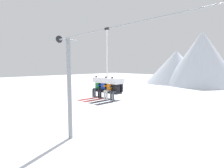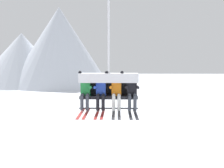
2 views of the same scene
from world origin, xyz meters
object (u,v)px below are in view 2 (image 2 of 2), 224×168
Objects in this scene: chairlift_chair at (109,81)px; skier_black at (132,91)px; skier_orange at (116,91)px; skier_green at (85,91)px; skier_blue at (101,91)px.

skier_black is at bearing -15.79° from chairlift_chair.
skier_orange reaches higher than skier_black.
chairlift_chair is 2.36× the size of skier_black.
skier_green is 1.04m from skier_orange.
chairlift_chair reaches higher than skier_black.
skier_green is at bearing 179.75° from skier_black.
skier_blue is 1.00× the size of skier_orange.
skier_blue is 0.52m from skier_orange.
skier_green is 1.00× the size of skier_black.
skier_green and skier_blue have the same top height.
skier_blue is 1.00× the size of skier_black.
skier_orange is at bearing 0.00° from skier_green.
skier_black is (1.56, -0.01, -0.02)m from skier_green.
chairlift_chair is 2.36× the size of skier_orange.
skier_blue is 1.03m from skier_black.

